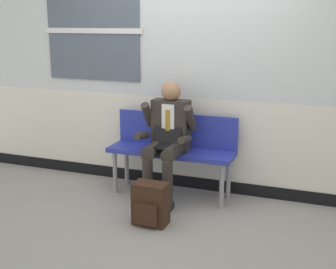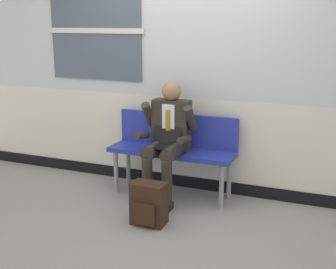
{
  "view_description": "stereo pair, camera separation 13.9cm",
  "coord_description": "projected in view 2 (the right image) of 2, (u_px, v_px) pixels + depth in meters",
  "views": [
    {
      "loc": [
        1.57,
        -4.04,
        1.91
      ],
      "look_at": [
        -0.04,
        0.22,
        0.75
      ],
      "focal_mm": 48.42,
      "sensor_mm": 36.0,
      "label": 1
    },
    {
      "loc": [
        1.7,
        -3.99,
        1.91
      ],
      "look_at": [
        -0.04,
        0.22,
        0.75
      ],
      "focal_mm": 48.42,
      "sensor_mm": 36.0,
      "label": 2
    }
  ],
  "objects": [
    {
      "name": "person_seated",
      "position": [
        167.0,
        138.0,
        4.79
      ],
      "size": [
        0.57,
        0.7,
        1.28
      ],
      "color": "#2D2823",
      "rests_on": "ground"
    },
    {
      "name": "bench_with_person",
      "position": [
        174.0,
        145.0,
        5.0
      ],
      "size": [
        1.39,
        0.42,
        0.9
      ],
      "color": "#28339E",
      "rests_on": "ground"
    },
    {
      "name": "ground_plane",
      "position": [
        163.0,
        210.0,
        4.67
      ],
      "size": [
        18.0,
        18.0,
        0.0
      ],
      "primitive_type": "plane",
      "color": "gray"
    },
    {
      "name": "station_wall",
      "position": [
        189.0,
        54.0,
        4.99
      ],
      "size": [
        6.39,
        0.16,
        3.1
      ],
      "color": "silver",
      "rests_on": "ground"
    },
    {
      "name": "backpack",
      "position": [
        149.0,
        204.0,
        4.31
      ],
      "size": [
        0.33,
        0.24,
        0.41
      ],
      "color": "#331E14",
      "rests_on": "ground"
    }
  ]
}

